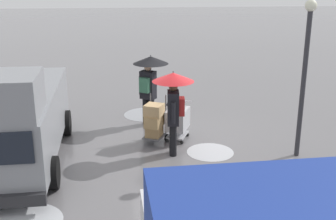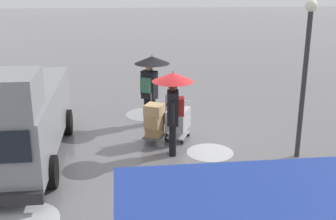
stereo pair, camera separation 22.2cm
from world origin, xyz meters
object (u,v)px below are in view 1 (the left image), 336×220
at_px(pedestrian_pink_side, 149,74).
at_px(pedestrian_black_side, 174,94).
at_px(hand_dolly_boxes, 154,121).
at_px(street_lamp, 305,64).
at_px(cargo_van_parked_right, 14,118).
at_px(shopping_cart_vendor, 178,120).

xyz_separation_m(pedestrian_pink_side, pedestrian_black_side, (-0.46, 2.24, 0.00)).
relative_size(hand_dolly_boxes, pedestrian_black_side, 0.61).
bearing_deg(pedestrian_pink_side, street_lamp, 143.07).
distance_m(cargo_van_parked_right, pedestrian_pink_side, 4.21).
bearing_deg(pedestrian_pink_side, hand_dolly_boxes, 91.04).
bearing_deg(pedestrian_pink_side, shopping_cart_vendor, 117.89).
bearing_deg(hand_dolly_boxes, street_lamp, 162.05).
height_order(shopping_cart_vendor, pedestrian_black_side, pedestrian_black_side).
height_order(pedestrian_black_side, street_lamp, street_lamp).
height_order(cargo_van_parked_right, pedestrian_pink_side, cargo_van_parked_right).
distance_m(shopping_cart_vendor, street_lamp, 3.67).
distance_m(cargo_van_parked_right, shopping_cart_vendor, 4.25).
distance_m(shopping_cart_vendor, hand_dolly_boxes, 0.70).
xyz_separation_m(shopping_cart_vendor, hand_dolly_boxes, (0.66, 0.24, 0.08)).
height_order(shopping_cart_vendor, hand_dolly_boxes, hand_dolly_boxes).
xyz_separation_m(shopping_cart_vendor, pedestrian_black_side, (0.22, 0.95, 1.00)).
height_order(cargo_van_parked_right, shopping_cart_vendor, cargo_van_parked_right).
xyz_separation_m(cargo_van_parked_right, pedestrian_pink_side, (-3.34, -2.52, 0.39)).
bearing_deg(shopping_cart_vendor, pedestrian_pink_side, -62.11).
bearing_deg(shopping_cart_vendor, hand_dolly_boxes, 20.15).
relative_size(cargo_van_parked_right, pedestrian_black_side, 2.51).
bearing_deg(hand_dolly_boxes, shopping_cart_vendor, -159.85).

